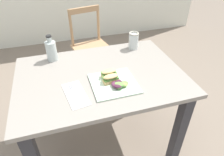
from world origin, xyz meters
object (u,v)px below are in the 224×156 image
plate_lunch (114,83)px  sandwich_half_front (111,78)px  sandwich_half_back (109,73)px  fork_on_napkin (75,92)px  chair_wooden_far (91,47)px  dining_table (101,90)px  bottle_cold_brew (52,52)px  mason_jar_iced_tea (133,41)px

plate_lunch → sandwich_half_front: sandwich_half_front is taller
sandwich_half_front → sandwich_half_back: (0.01, 0.06, 0.00)m
fork_on_napkin → sandwich_half_front: bearing=7.6°
chair_wooden_far → sandwich_half_front: size_ratio=8.00×
dining_table → bottle_cold_brew: 0.47m
dining_table → chair_wooden_far: size_ratio=1.32×
sandwich_half_back → fork_on_napkin: sandwich_half_back is taller
sandwich_half_front → fork_on_napkin: (-0.24, -0.03, -0.03)m
dining_table → fork_on_napkin: (-0.20, -0.15, 0.14)m
plate_lunch → sandwich_half_back: 0.08m
mason_jar_iced_tea → chair_wooden_far: bearing=108.6°
chair_wooden_far → sandwich_half_back: chair_wooden_far is taller
plate_lunch → fork_on_napkin: plate_lunch is taller
dining_table → chair_wooden_far: 1.01m
chair_wooden_far → mason_jar_iced_tea: size_ratio=6.26×
mason_jar_iced_tea → plate_lunch: bearing=-125.4°
dining_table → sandwich_half_back: (0.05, -0.06, 0.18)m
sandwich_half_back → fork_on_napkin: size_ratio=0.59×
sandwich_half_back → sandwich_half_front: bearing=-95.8°
sandwich_half_front → mason_jar_iced_tea: bearing=52.2°
bottle_cold_brew → chair_wooden_far: bearing=58.2°
plate_lunch → sandwich_half_front: size_ratio=2.66×
mason_jar_iced_tea → dining_table: bearing=-140.6°
chair_wooden_far → sandwich_half_front: 1.16m
sandwich_half_front → fork_on_napkin: bearing=-172.4°
chair_wooden_far → mason_jar_iced_tea: mason_jar_iced_tea is taller
bottle_cold_brew → mason_jar_iced_tea: bottle_cold_brew is taller
plate_lunch → bottle_cold_brew: 0.56m
fork_on_napkin → dining_table: bearing=36.6°
dining_table → bottle_cold_brew: bearing=135.3°
dining_table → sandwich_half_back: size_ratio=10.53×
dining_table → sandwich_half_back: 0.19m
dining_table → bottle_cold_brew: bottle_cold_brew is taller
dining_table → plate_lunch: plate_lunch is taller
mason_jar_iced_tea → sandwich_half_front: bearing=-127.8°
sandwich_half_back → bottle_cold_brew: size_ratio=0.54×
chair_wooden_far → mason_jar_iced_tea: (0.23, -0.69, 0.35)m
chair_wooden_far → sandwich_half_back: bearing=-94.4°
plate_lunch → dining_table: bearing=113.0°
plate_lunch → sandwich_half_back: size_ratio=2.66×
plate_lunch → mason_jar_iced_tea: mason_jar_iced_tea is taller
sandwich_half_front → dining_table: bearing=109.1°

